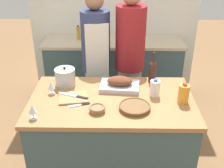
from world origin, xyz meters
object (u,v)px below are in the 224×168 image
(wine_glass_right, at_px, (33,109))
(milk_jug, at_px, (155,88))
(roasting_pan, at_px, (120,84))
(knife_paring, at_px, (80,105))
(wine_bottle_green, at_px, (153,70))
(wicker_basket, at_px, (135,107))
(person_cook_guest, at_px, (130,57))
(condiment_bottle_short, at_px, (128,35))
(cutting_board, at_px, (73,97))
(person_cook_aproned, at_px, (96,59))
(stock_pot, at_px, (65,77))
(mixing_bowl, at_px, (97,109))
(condiment_bottle_tall, at_px, (78,33))
(juice_jug, at_px, (184,94))
(knife_chef, at_px, (74,96))
(wine_glass_left, at_px, (51,85))

(wine_glass_right, bearing_deg, milk_jug, 20.29)
(roasting_pan, distance_m, knife_paring, 0.46)
(wine_bottle_green, bearing_deg, wicker_basket, -111.44)
(milk_jug, distance_m, wine_bottle_green, 0.29)
(wine_glass_right, height_order, knife_paring, wine_glass_right)
(person_cook_guest, bearing_deg, wine_glass_right, -127.64)
(condiment_bottle_short, bearing_deg, cutting_board, -110.38)
(milk_jug, distance_m, condiment_bottle_short, 1.42)
(cutting_board, distance_m, person_cook_aproned, 0.82)
(cutting_board, height_order, stock_pot, stock_pot)
(mixing_bowl, height_order, person_cook_aproned, person_cook_aproned)
(roasting_pan, height_order, condiment_bottle_short, condiment_bottle_short)
(condiment_bottle_tall, bearing_deg, roasting_pan, -67.45)
(mixing_bowl, relative_size, person_cook_guest, 0.08)
(milk_jug, bearing_deg, wine_bottle_green, 88.64)
(mixing_bowl, xyz_separation_m, person_cook_aproned, (-0.07, 1.02, 0.01))
(milk_jug, bearing_deg, roasting_pan, 157.77)
(cutting_board, height_order, mixing_bowl, mixing_bowl)
(condiment_bottle_tall, bearing_deg, cutting_board, -84.94)
(wine_glass_right, height_order, person_cook_guest, person_cook_guest)
(cutting_board, distance_m, wine_bottle_green, 0.82)
(milk_jug, distance_m, condiment_bottle_tall, 1.69)
(roasting_pan, xyz_separation_m, condiment_bottle_short, (0.13, 1.28, 0.07))
(cutting_board, xyz_separation_m, juice_jug, (0.97, -0.05, 0.08))
(mixing_bowl, xyz_separation_m, knife_chef, (-0.22, 0.22, -0.01))
(knife_chef, bearing_deg, juice_jug, -3.48)
(mixing_bowl, relative_size, knife_chef, 0.48)
(roasting_pan, relative_size, person_cook_guest, 0.22)
(wine_glass_right, bearing_deg, person_cook_aproned, 69.18)
(wicker_basket, relative_size, cutting_board, 0.93)
(person_cook_aproned, bearing_deg, mixing_bowl, -95.34)
(person_cook_guest, bearing_deg, wine_glass_left, -137.96)
(stock_pot, height_order, knife_paring, stock_pot)
(person_cook_aproned, bearing_deg, juice_jug, -56.04)
(condiment_bottle_tall, bearing_deg, wine_glass_left, -93.04)
(stock_pot, height_order, juice_jug, stock_pot)
(knife_chef, xyz_separation_m, person_cook_aproned, (0.14, 0.80, 0.02))
(condiment_bottle_tall, relative_size, condiment_bottle_short, 1.07)
(condiment_bottle_tall, bearing_deg, knife_paring, -82.85)
(knife_paring, bearing_deg, stock_pot, 115.98)
(wicker_basket, bearing_deg, person_cook_aproned, 111.66)
(milk_jug, bearing_deg, knife_paring, -165.39)
(milk_jug, height_order, condiment_bottle_short, condiment_bottle_short)
(knife_paring, bearing_deg, juice_jug, 4.10)
(stock_pot, xyz_separation_m, milk_jug, (0.84, -0.20, -0.01))
(wine_glass_right, bearing_deg, person_cook_guest, 53.60)
(wine_bottle_green, distance_m, wine_glass_left, 0.98)
(roasting_pan, relative_size, mixing_bowl, 2.82)
(wine_glass_right, distance_m, knife_paring, 0.41)
(juice_jug, xyz_separation_m, knife_paring, (-0.90, -0.06, -0.08))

